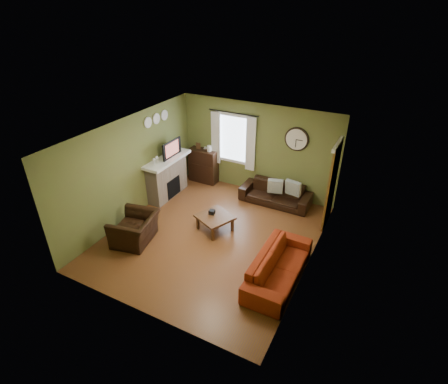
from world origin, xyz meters
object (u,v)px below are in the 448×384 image
at_px(bookshelf, 203,166).
at_px(sofa_brown, 275,194).
at_px(coffee_table, 215,223).
at_px(sofa_red, 279,266).
at_px(armchair, 135,229).

bearing_deg(bookshelf, sofa_brown, -5.08).
relative_size(sofa_brown, coffee_table, 2.56).
xyz_separation_m(bookshelf, sofa_brown, (2.42, -0.22, -0.24)).
height_order(bookshelf, coffee_table, bookshelf).
relative_size(bookshelf, sofa_red, 0.50).
height_order(armchair, coffee_table, armchair).
bearing_deg(armchair, bookshelf, 170.05).
bearing_deg(sofa_red, bookshelf, 49.43).
bearing_deg(coffee_table, bookshelf, 126.33).
distance_m(bookshelf, armchair, 3.37).
bearing_deg(armchair, coffee_table, 118.57).
bearing_deg(sofa_brown, sofa_red, -68.63).
relative_size(sofa_red, coffee_table, 2.77).
relative_size(bookshelf, armchair, 1.01).
height_order(bookshelf, sofa_red, bookshelf).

